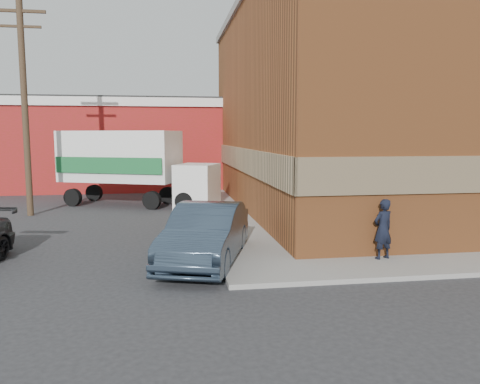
{
  "coord_description": "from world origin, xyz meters",
  "views": [
    {
      "loc": [
        -1.78,
        -11.56,
        3.35
      ],
      "look_at": [
        0.6,
        3.64,
        1.49
      ],
      "focal_mm": 35.0,
      "sensor_mm": 36.0,
      "label": 1
    }
  ],
  "objects_px": {
    "brick_building": "(391,106)",
    "box_truck": "(133,163)",
    "warehouse": "(101,144)",
    "sedan": "(206,234)",
    "man": "(383,229)",
    "utility_pole": "(24,101)"
  },
  "relations": [
    {
      "from": "utility_pole",
      "to": "box_truck",
      "type": "relative_size",
      "value": 1.2
    },
    {
      "from": "warehouse",
      "to": "sedan",
      "type": "xyz_separation_m",
      "value": [
        5.2,
        -19.5,
        -2.04
      ]
    },
    {
      "from": "brick_building",
      "to": "sedan",
      "type": "bearing_deg",
      "value": -137.57
    },
    {
      "from": "warehouse",
      "to": "sedan",
      "type": "distance_m",
      "value": 20.28
    },
    {
      "from": "sedan",
      "to": "man",
      "type": "bearing_deg",
      "value": 7.86
    },
    {
      "from": "sedan",
      "to": "brick_building",
      "type": "bearing_deg",
      "value": 59.58
    },
    {
      "from": "brick_building",
      "to": "box_truck",
      "type": "relative_size",
      "value": 2.44
    },
    {
      "from": "utility_pole",
      "to": "box_truck",
      "type": "height_order",
      "value": "utility_pole"
    },
    {
      "from": "brick_building",
      "to": "box_truck",
      "type": "xyz_separation_m",
      "value": [
        -11.86,
        2.23,
        -2.63
      ]
    },
    {
      "from": "brick_building",
      "to": "utility_pole",
      "type": "bearing_deg",
      "value": 179.98
    },
    {
      "from": "utility_pole",
      "to": "man",
      "type": "xyz_separation_m",
      "value": [
        11.28,
        -9.25,
        -3.83
      ]
    },
    {
      "from": "warehouse",
      "to": "utility_pole",
      "type": "xyz_separation_m",
      "value": [
        -1.5,
        -11.0,
        1.93
      ]
    },
    {
      "from": "brick_building",
      "to": "box_truck",
      "type": "bearing_deg",
      "value": 169.35
    },
    {
      "from": "warehouse",
      "to": "sedan",
      "type": "relative_size",
      "value": 3.46
    },
    {
      "from": "warehouse",
      "to": "box_truck",
      "type": "xyz_separation_m",
      "value": [
        2.64,
        -8.78,
        -0.76
      ]
    },
    {
      "from": "warehouse",
      "to": "sedan",
      "type": "bearing_deg",
      "value": -75.07
    },
    {
      "from": "warehouse",
      "to": "man",
      "type": "height_order",
      "value": "warehouse"
    },
    {
      "from": "box_truck",
      "to": "sedan",
      "type": "bearing_deg",
      "value": -53.45
    },
    {
      "from": "warehouse",
      "to": "box_truck",
      "type": "distance_m",
      "value": 9.2
    },
    {
      "from": "brick_building",
      "to": "utility_pole",
      "type": "xyz_separation_m",
      "value": [
        -16.0,
        0.0,
        0.06
      ]
    },
    {
      "from": "man",
      "to": "box_truck",
      "type": "xyz_separation_m",
      "value": [
        -7.14,
        11.47,
        1.14
      ]
    },
    {
      "from": "utility_pole",
      "to": "brick_building",
      "type": "bearing_deg",
      "value": -0.02
    }
  ]
}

